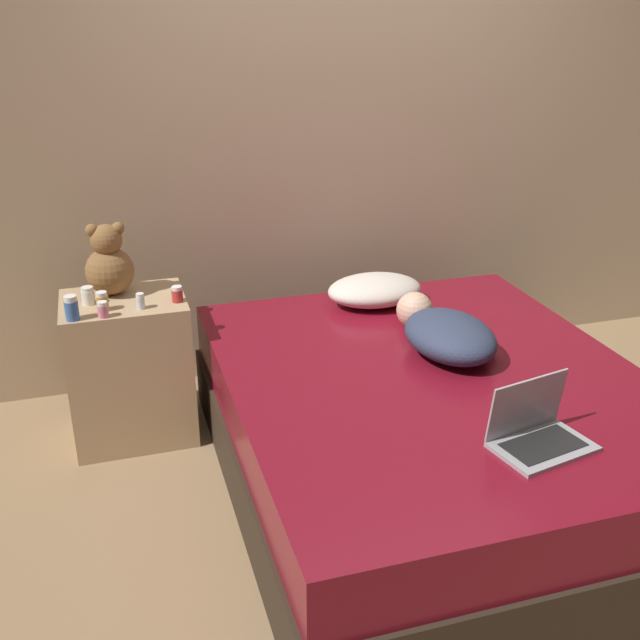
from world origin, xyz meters
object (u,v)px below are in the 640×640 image
(bottle_amber, at_px, (102,301))
(laptop, at_px, (537,431))
(teddy_bear, at_px, (109,263))
(bottle_white, at_px, (88,296))
(pillow, at_px, (375,290))
(person_lying, at_px, (445,332))
(bottle_pink, at_px, (103,310))
(bottle_blue, at_px, (72,308))
(bottle_red, at_px, (177,294))
(bottle_clear, at_px, (140,301))

(bottle_amber, bearing_deg, laptop, -42.31)
(teddy_bear, bearing_deg, bottle_white, -135.73)
(bottle_white, bearing_deg, teddy_bear, 44.27)
(bottle_amber, bearing_deg, teddy_bear, 76.45)
(pillow, xyz_separation_m, person_lying, (0.10, -0.59, 0.01))
(laptop, distance_m, teddy_bear, 1.94)
(bottle_pink, xyz_separation_m, bottle_blue, (-0.12, 0.01, 0.02))
(pillow, xyz_separation_m, teddy_bear, (-1.23, 0.08, 0.23))
(bottle_pink, bearing_deg, bottle_amber, 89.22)
(teddy_bear, bearing_deg, bottle_red, -34.38)
(teddy_bear, bearing_deg, pillow, -3.62)
(bottle_white, bearing_deg, bottle_clear, -29.21)
(pillow, relative_size, laptop, 1.30)
(laptop, height_order, bottle_pink, bottle_pink)
(laptop, xyz_separation_m, bottle_amber, (-1.35, 1.23, 0.15))
(bottle_white, distance_m, bottle_red, 0.38)
(bottle_blue, bearing_deg, bottle_white, 67.76)
(laptop, bearing_deg, bottle_red, 118.39)
(person_lying, distance_m, bottle_red, 1.17)
(pillow, relative_size, bottle_amber, 5.66)
(laptop, height_order, bottle_blue, bottle_blue)
(bottle_clear, bearing_deg, bottle_amber, 169.85)
(bottle_clear, bearing_deg, person_lying, -20.12)
(teddy_bear, height_order, bottle_clear, teddy_bear)
(teddy_bear, relative_size, bottle_amber, 3.94)
(person_lying, relative_size, bottle_pink, 9.42)
(pillow, distance_m, person_lying, 0.60)
(bottle_pink, bearing_deg, pillow, 8.50)
(pillow, height_order, bottle_clear, bottle_clear)
(laptop, xyz_separation_m, bottle_red, (-1.03, 1.24, 0.15))
(person_lying, bearing_deg, pillow, 94.90)
(pillow, height_order, laptop, laptop)
(pillow, xyz_separation_m, laptop, (0.07, -1.34, -0.02))
(person_lying, xyz_separation_m, teddy_bear, (-1.33, 0.67, 0.22))
(laptop, bearing_deg, bottle_white, 125.30)
(person_lying, distance_m, bottle_white, 1.54)
(bottle_clear, xyz_separation_m, bottle_amber, (-0.16, 0.03, 0.01))
(laptop, relative_size, bottle_blue, 3.42)
(pillow, relative_size, bottle_pink, 6.85)
(bottle_clear, bearing_deg, teddy_bear, 116.47)
(laptop, height_order, teddy_bear, teddy_bear)
(bottle_clear, distance_m, bottle_amber, 0.16)
(bottle_white, relative_size, bottle_amber, 0.95)
(laptop, xyz_separation_m, teddy_bear, (-1.30, 1.42, 0.25))
(bottle_red, distance_m, bottle_pink, 0.33)
(bottle_white, bearing_deg, laptop, -43.17)
(bottle_red, height_order, bottle_clear, bottle_red)
(laptop, distance_m, bottle_red, 1.62)
(bottle_clear, bearing_deg, bottle_blue, -171.50)
(pillow, xyz_separation_m, bottle_white, (-1.33, -0.02, 0.13))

